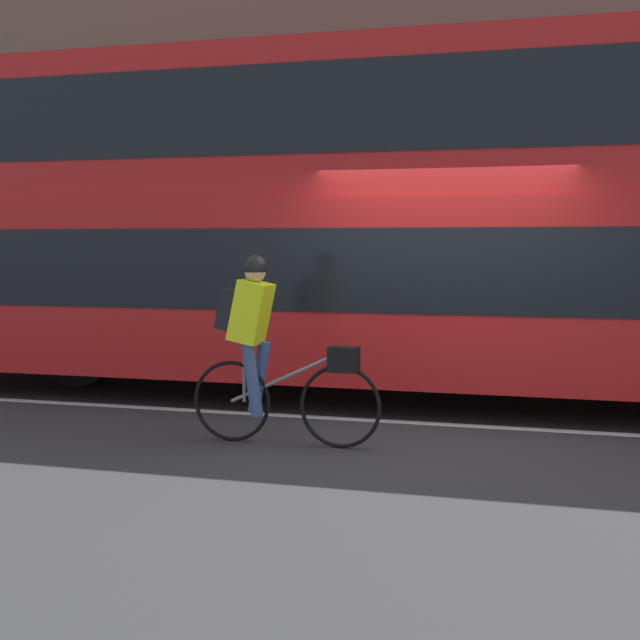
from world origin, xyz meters
TOP-DOWN VIEW (x-y plane):
  - ground_plane at (0.00, 0.00)m, footprint 80.00×80.00m
  - road_center_line at (0.00, 0.28)m, footprint 50.00×0.14m
  - sidewalk_curb at (0.00, 4.58)m, footprint 60.00×2.07m
  - building_facade at (0.00, 5.76)m, footprint 60.00×0.30m
  - bus at (-1.16, 1.43)m, footprint 11.35×2.49m
  - cyclist_on_bike at (-1.38, -0.97)m, footprint 1.74×0.32m

SIDE VIEW (x-z plane):
  - ground_plane at x=0.00m, z-range 0.00..0.00m
  - road_center_line at x=0.00m, z-range 0.00..0.01m
  - sidewalk_curb at x=0.00m, z-range 0.00..0.11m
  - cyclist_on_bike at x=-1.38m, z-range 0.06..1.74m
  - bus at x=-1.16m, z-range 0.22..4.07m
  - building_facade at x=0.00m, z-range 0.00..6.25m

